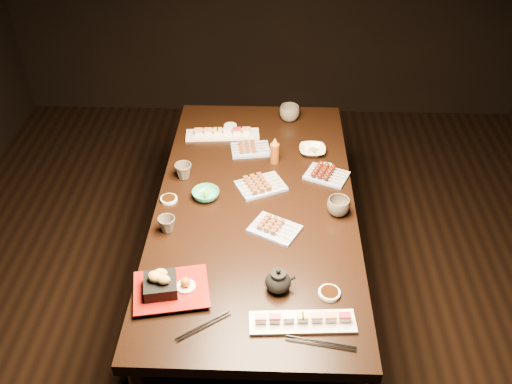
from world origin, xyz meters
TOP-DOWN VIEW (x-y plane):
  - ground at (0.00, 0.00)m, footprint 5.00×5.00m
  - dining_table at (-0.03, 0.29)m, footprint 1.04×1.86m
  - sushi_platter_near at (0.16, -0.40)m, footprint 0.39×0.13m
  - sushi_platter_far at (-0.23, 0.86)m, footprint 0.40×0.14m
  - yakitori_plate_center at (-0.01, 0.41)m, footprint 0.26×0.23m
  - yakitori_plate_right at (0.05, 0.10)m, footprint 0.25×0.22m
  - yakitori_plate_left at (-0.08, 0.72)m, footprint 0.21×0.17m
  - tsukune_plate at (0.30, 0.50)m, footprint 0.24×0.21m
  - edamame_bowl_green at (-0.26, 0.32)m, footprint 0.16×0.16m
  - edamame_bowl_cream at (0.24, 0.71)m, footprint 0.14×0.14m
  - tempura_tray at (-0.33, -0.27)m, footprint 0.32×0.27m
  - teacup_near_left at (-0.41, 0.08)m, footprint 0.08×0.08m
  - teacup_mid_right at (0.33, 0.22)m, footprint 0.12×0.12m
  - teacup_far_left at (-0.39, 0.47)m, footprint 0.09×0.09m
  - teacup_far_right at (0.13, 1.04)m, footprint 0.14×0.14m
  - teapot at (0.07, -0.24)m, footprint 0.14×0.14m
  - condiment_bottle at (0.05, 0.62)m, footprint 0.06×0.06m
  - sauce_dish_west at (-0.43, 0.29)m, footprint 0.08×0.08m
  - sauce_dish_east at (0.30, 0.57)m, footprint 0.10×0.10m
  - sauce_dish_se at (0.26, -0.26)m, footprint 0.10×0.10m
  - sauce_dish_nw at (-0.20, 0.95)m, footprint 0.10×0.10m
  - chopsticks_near at (-0.20, -0.43)m, footprint 0.19×0.15m
  - chopsticks_se at (0.22, -0.49)m, footprint 0.25×0.06m

SIDE VIEW (x-z plane):
  - ground at x=0.00m, z-range 0.00..0.00m
  - dining_table at x=-0.03m, z-range 0.00..0.75m
  - chopsticks_near at x=-0.20m, z-range 0.75..0.76m
  - chopsticks_se at x=0.22m, z-range 0.75..0.76m
  - sauce_dish_nw at x=-0.20m, z-range 0.75..0.76m
  - sauce_dish_west at x=-0.43m, z-range 0.75..0.76m
  - sauce_dish_east at x=0.30m, z-range 0.75..0.76m
  - sauce_dish_se at x=0.26m, z-range 0.75..0.76m
  - edamame_bowl_cream at x=0.24m, z-range 0.75..0.78m
  - edamame_bowl_green at x=-0.26m, z-range 0.75..0.79m
  - sushi_platter_near at x=0.16m, z-range 0.75..0.80m
  - sushi_platter_far at x=-0.23m, z-range 0.75..0.80m
  - yakitori_plate_left at x=-0.08m, z-range 0.75..0.80m
  - tsukune_plate at x=0.30m, z-range 0.75..0.80m
  - yakitori_plate_right at x=0.05m, z-range 0.75..0.80m
  - yakitori_plate_center at x=-0.01m, z-range 0.75..0.80m
  - teacup_near_left at x=-0.41m, z-range 0.75..0.82m
  - teacup_far_left at x=-0.39m, z-range 0.75..0.83m
  - teacup_mid_right at x=0.33m, z-range 0.75..0.83m
  - teacup_far_right at x=0.13m, z-range 0.75..0.84m
  - teapot at x=0.07m, z-range 0.75..0.85m
  - tempura_tray at x=-0.33m, z-range 0.75..0.85m
  - condiment_bottle at x=0.05m, z-range 0.75..0.89m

